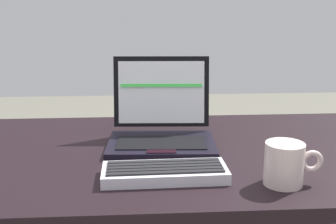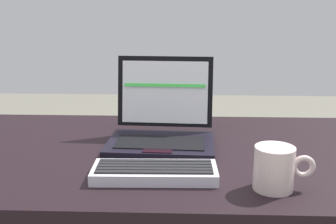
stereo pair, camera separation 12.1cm
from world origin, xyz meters
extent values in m
cube|color=black|center=(0.00, 0.00, 0.71)|extent=(1.57, 0.73, 0.04)
cube|color=black|center=(0.02, 0.03, 0.74)|extent=(0.31, 0.23, 0.02)
cube|color=black|center=(0.01, 0.01, 0.75)|extent=(0.25, 0.13, 0.00)
cube|color=black|center=(0.01, -0.06, 0.75)|extent=(0.08, 0.04, 0.00)
cube|color=black|center=(0.02, 0.15, 0.86)|extent=(0.29, 0.06, 0.21)
cube|color=white|center=(0.02, 0.14, 0.86)|extent=(0.26, 0.05, 0.19)
cube|color=#4CF259|center=(0.02, 0.14, 0.89)|extent=(0.25, 0.02, 0.01)
cube|color=silver|center=(0.01, -0.19, 0.74)|extent=(0.30, 0.12, 0.03)
cube|color=black|center=(0.01, -0.23, 0.76)|extent=(0.27, 0.02, 0.00)
cube|color=black|center=(0.01, -0.21, 0.76)|extent=(0.27, 0.02, 0.00)
cube|color=black|center=(0.01, -0.19, 0.76)|extent=(0.27, 0.02, 0.00)
cube|color=black|center=(0.01, -0.17, 0.76)|extent=(0.27, 0.02, 0.00)
cube|color=black|center=(0.01, -0.16, 0.76)|extent=(0.27, 0.02, 0.00)
cylinder|color=beige|center=(0.28, -0.24, 0.78)|extent=(0.09, 0.09, 0.10)
torus|color=beige|center=(0.35, -0.24, 0.78)|extent=(0.05, 0.01, 0.05)
camera|label=1|loc=(-0.04, -1.13, 1.14)|focal=45.57mm
camera|label=2|loc=(0.08, -1.13, 1.14)|focal=45.57mm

